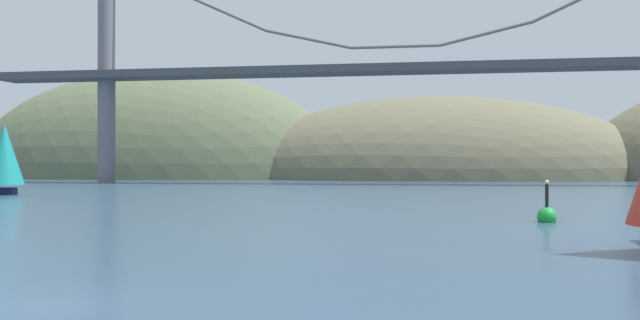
# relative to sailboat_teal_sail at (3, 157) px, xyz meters

# --- Properties ---
(ground_plane) EXTENTS (360.00, 360.00, 0.00)m
(ground_plane) POSITION_rel_sailboat_teal_sail_xyz_m (37.32, -53.67, -3.93)
(ground_plane) COLOR #2D4760
(headland_center) EXTENTS (87.21, 44.00, 33.07)m
(headland_center) POSITION_rel_sailboat_teal_sail_xyz_m (42.32, 81.33, -3.93)
(headland_center) COLOR #6B664C
(headland_center) RESTS_ON ground_plane
(headland_left) EXTENTS (84.42, 44.00, 46.05)m
(headland_left) POSITION_rel_sailboat_teal_sail_xyz_m (-17.68, 81.33, -3.93)
(headland_left) COLOR #5B6647
(headland_left) RESTS_ON ground_plane
(suspension_bridge) EXTENTS (128.85, 6.00, 39.06)m
(suspension_bridge) POSITION_rel_sailboat_teal_sail_xyz_m (37.32, 41.33, 14.34)
(suspension_bridge) COLOR slate
(suspension_bridge) RESTS_ON ground_plane
(sailboat_teal_sail) EXTENTS (7.28, 4.76, 7.99)m
(sailboat_teal_sail) POSITION_rel_sailboat_teal_sail_xyz_m (0.00, 0.00, 0.00)
(sailboat_teal_sail) COLOR #191E4C
(sailboat_teal_sail) RESTS_ON ground_plane
(channel_buoy) EXTENTS (1.10, 1.10, 2.64)m
(channel_buoy) POSITION_rel_sailboat_teal_sail_xyz_m (51.65, -26.24, -3.56)
(channel_buoy) COLOR green
(channel_buoy) RESTS_ON ground_plane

